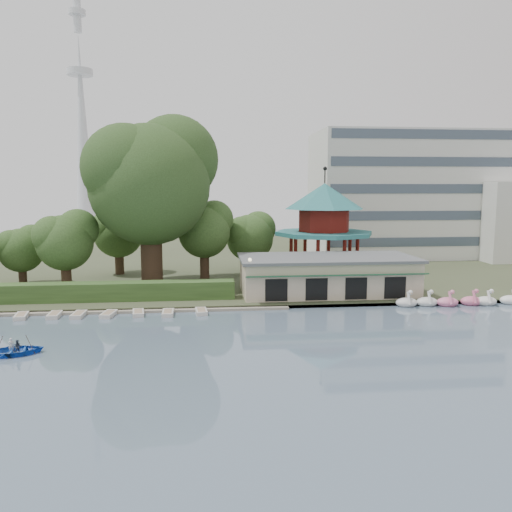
{
  "coord_description": "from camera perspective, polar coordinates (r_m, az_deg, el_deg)",
  "views": [
    {
      "loc": [
        -2.76,
        -29.36,
        11.48
      ],
      "look_at": [
        2.0,
        18.0,
        5.0
      ],
      "focal_mm": 35.0,
      "sensor_mm": 36.0,
      "label": 1
    }
  ],
  "objects": [
    {
      "name": "ground_plane",
      "position": [
        31.65,
        -0.35,
        -13.52
      ],
      "size": [
        220.0,
        220.0,
        0.0
      ],
      "primitive_type": "plane",
      "color": "slate",
      "rests_on": "ground"
    },
    {
      "name": "shore",
      "position": [
        82.19,
        -3.76,
        -0.15
      ],
      "size": [
        220.0,
        70.0,
        0.4
      ],
      "primitive_type": "cube",
      "color": "#424930",
      "rests_on": "ground"
    },
    {
      "name": "embankment",
      "position": [
        48.1,
        -2.3,
        -5.88
      ],
      "size": [
        220.0,
        0.6,
        0.3
      ],
      "primitive_type": "cube",
      "color": "gray",
      "rests_on": "ground"
    },
    {
      "name": "dock",
      "position": [
        48.81,
        -16.58,
        -6.04
      ],
      "size": [
        34.0,
        1.6,
        0.24
      ],
      "primitive_type": "cube",
      "color": "gray",
      "rests_on": "ground"
    },
    {
      "name": "boathouse",
      "position": [
        53.68,
        8.1,
        -2.1
      ],
      "size": [
        18.6,
        9.39,
        3.9
      ],
      "color": "beige",
      "rests_on": "shore"
    },
    {
      "name": "pavilion",
      "position": [
        63.24,
        7.79,
        4.06
      ],
      "size": [
        12.4,
        12.4,
        13.5
      ],
      "color": "beige",
      "rests_on": "shore"
    },
    {
      "name": "office_building",
      "position": [
        86.02,
        18.69,
        6.19
      ],
      "size": [
        38.0,
        18.0,
        20.0
      ],
      "color": "silver",
      "rests_on": "shore"
    },
    {
      "name": "broadcast_tower",
      "position": [
        175.3,
        -19.28,
        14.71
      ],
      "size": [
        8.0,
        8.0,
        96.0
      ],
      "color": "silver",
      "rests_on": "ground"
    },
    {
      "name": "hedge",
      "position": [
        52.34,
        -19.19,
        -3.9
      ],
      "size": [
        30.0,
        2.0,
        1.8
      ],
      "primitive_type": "cube",
      "color": "#375625",
      "rests_on": "shore"
    },
    {
      "name": "lamp_post",
      "position": [
        49.23,
        -0.7,
        -1.77
      ],
      "size": [
        0.36,
        0.36,
        4.28
      ],
      "color": "black",
      "rests_on": "shore"
    },
    {
      "name": "big_tree",
      "position": [
        57.91,
        -11.89,
        8.92
      ],
      "size": [
        14.9,
        13.88,
        19.49
      ],
      "color": "#3A281C",
      "rests_on": "shore"
    },
    {
      "name": "small_trees",
      "position": [
        61.98,
        -15.55,
        2.17
      ],
      "size": [
        39.89,
        16.3,
        9.61
      ],
      "color": "#3A281C",
      "rests_on": "shore"
    },
    {
      "name": "swan_boats",
      "position": [
        55.46,
        26.0,
        -4.57
      ],
      "size": [
        20.38,
        2.08,
        1.92
      ],
      "color": "silver",
      "rests_on": "ground"
    },
    {
      "name": "moored_rowboats",
      "position": [
        48.25,
        -20.86,
        -6.31
      ],
      "size": [
        24.74,
        2.74,
        0.36
      ],
      "color": "beige",
      "rests_on": "ground"
    },
    {
      "name": "rowboat_with_passengers",
      "position": [
        38.97,
        -25.88,
        -9.34
      ],
      "size": [
        6.04,
        4.93,
        2.01
      ],
      "color": "#194EB2",
      "rests_on": "ground"
    }
  ]
}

